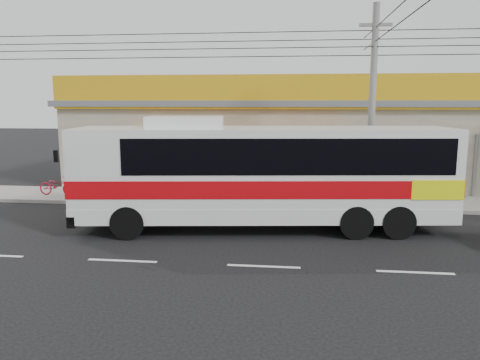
# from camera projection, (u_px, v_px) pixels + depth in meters

# --- Properties ---
(ground) EXTENTS (120.00, 120.00, 0.00)m
(ground) POSITION_uv_depth(u_px,v_px,m) (269.00, 240.00, 15.21)
(ground) COLOR black
(ground) RESTS_ON ground
(sidewalk) EXTENTS (30.00, 3.20, 0.15)m
(sidewalk) POSITION_uv_depth(u_px,v_px,m) (276.00, 200.00, 21.07)
(sidewalk) COLOR gray
(sidewalk) RESTS_ON ground
(lane_markings) EXTENTS (50.00, 0.12, 0.01)m
(lane_markings) POSITION_uv_depth(u_px,v_px,m) (264.00, 267.00, 12.76)
(lane_markings) COLOR silver
(lane_markings) RESTS_ON ground
(storefront_building) EXTENTS (22.60, 9.20, 5.70)m
(storefront_building) POSITION_uv_depth(u_px,v_px,m) (280.00, 140.00, 26.13)
(storefront_building) COLOR gray
(storefront_building) RESTS_ON ground
(coach_bus) EXTENTS (13.06, 4.25, 3.95)m
(coach_bus) POSITION_uv_depth(u_px,v_px,m) (269.00, 170.00, 16.17)
(coach_bus) COLOR silver
(coach_bus) RESTS_ON ground
(motorbike_red) EXTENTS (1.82, 0.75, 0.93)m
(motorbike_red) POSITION_uv_depth(u_px,v_px,m) (57.00, 185.00, 21.65)
(motorbike_red) COLOR maroon
(motorbike_red) RESTS_ON sidewalk
(motorbike_dark) EXTENTS (1.68, 0.62, 0.99)m
(motorbike_dark) POSITION_uv_depth(u_px,v_px,m) (149.00, 181.00, 22.62)
(motorbike_dark) COLOR black
(motorbike_dark) RESTS_ON sidewalk
(utility_pole) EXTENTS (34.00, 14.00, 8.13)m
(utility_pole) POSITION_uv_depth(u_px,v_px,m) (375.00, 41.00, 17.79)
(utility_pole) COLOR slate
(utility_pole) RESTS_ON ground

